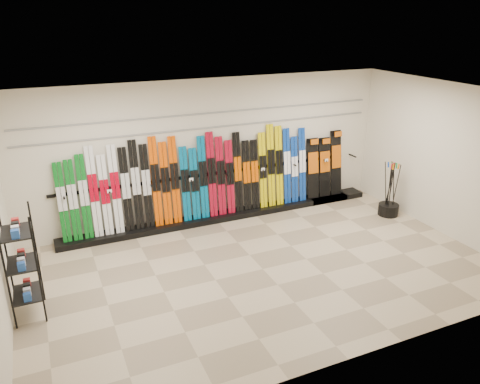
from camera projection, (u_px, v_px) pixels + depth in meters
name	position (u px, v px, depth m)	size (l,w,h in m)	color
floor	(263.00, 269.00, 8.21)	(8.00, 8.00, 0.00)	gray
back_wall	(211.00, 151.00, 9.80)	(8.00, 8.00, 0.00)	beige
right_wall	(446.00, 160.00, 9.18)	(5.00, 5.00, 0.00)	beige
ceiling	(266.00, 98.00, 7.13)	(8.00, 8.00, 0.00)	silver
ski_rack_base	(226.00, 216.00, 10.22)	(8.00, 0.40, 0.12)	black
skis	(194.00, 180.00, 9.69)	(5.37, 0.25, 1.83)	#0B6419
snowboards	(325.00, 166.00, 10.96)	(0.93, 0.24, 1.53)	black
accessory_rack	(22.00, 265.00, 6.71)	(0.40, 0.60, 1.67)	black
pole_bin	(388.00, 210.00, 10.37)	(0.44, 0.44, 0.25)	black
ski_poles	(390.00, 189.00, 10.21)	(0.21, 0.32, 1.18)	black
slatwall_rail_0	(211.00, 128.00, 9.61)	(7.60, 0.02, 0.03)	gray
slatwall_rail_1	(210.00, 113.00, 9.50)	(7.60, 0.02, 0.03)	gray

